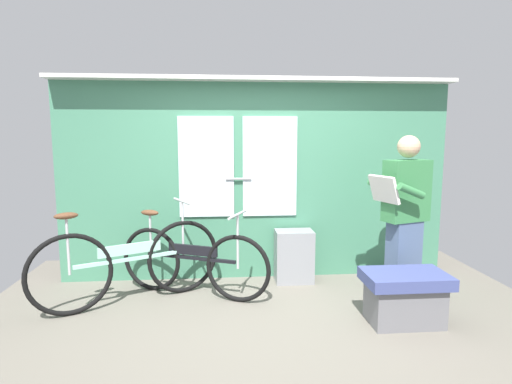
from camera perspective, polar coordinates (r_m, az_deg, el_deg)
name	(u,v)px	position (r m, az deg, el deg)	size (l,w,h in m)	color
ground_plane	(267,323)	(3.79, 1.59, -17.61)	(5.33, 3.97, 0.04)	#666056
train_door_wall	(255,176)	(4.62, -0.09, 2.26)	(4.33, 0.28, 2.22)	#427F60
bicycle_near_door	(192,261)	(4.25, -8.80, -9.42)	(1.51, 0.74, 0.88)	black
bicycle_leaning_behind	(130,263)	(4.18, -17.04, -9.35)	(1.66, 0.87, 0.96)	black
passenger_reading_newspaper	(405,215)	(4.25, 19.82, -2.95)	(0.61, 0.54, 1.61)	slate
trash_bin_by_wall	(294,256)	(4.63, 5.26, -8.80)	(0.41, 0.28, 0.58)	gray
bench_seat_corner	(405,296)	(3.87, 19.82, -13.39)	(0.70, 0.44, 0.45)	#3D477F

